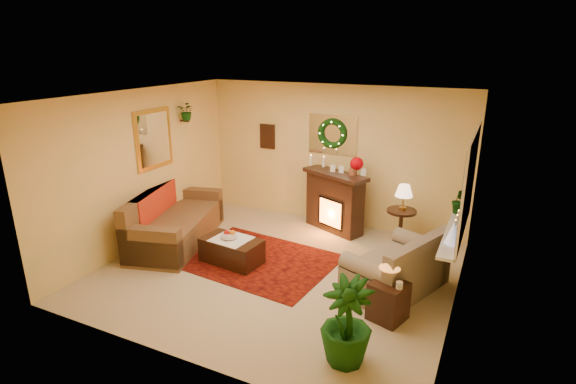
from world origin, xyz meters
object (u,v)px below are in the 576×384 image
at_px(end_table_square, 388,299).
at_px(coffee_table, 232,250).
at_px(fireplace, 335,201).
at_px(side_table_round, 400,227).
at_px(loveseat, 397,261).
at_px(sofa, 176,219).

xyz_separation_m(end_table_square, coffee_table, (-2.57, 0.46, -0.06)).
relative_size(fireplace, side_table_round, 1.76).
distance_m(end_table_square, coffee_table, 2.61).
bearing_deg(coffee_table, side_table_round, 44.78).
xyz_separation_m(fireplace, side_table_round, (1.24, -0.17, -0.23)).
bearing_deg(loveseat, coffee_table, -151.47).
relative_size(fireplace, loveseat, 0.77).
height_order(side_table_round, end_table_square, side_table_round).
bearing_deg(side_table_round, loveseat, -79.97).
bearing_deg(fireplace, coffee_table, -93.25).
distance_m(sofa, loveseat, 3.75).
distance_m(fireplace, loveseat, 2.23).
bearing_deg(loveseat, fireplace, 154.04).
bearing_deg(coffee_table, loveseat, 13.22).
xyz_separation_m(sofa, end_table_square, (3.83, -0.71, -0.16)).
bearing_deg(side_table_round, fireplace, 172.26).
bearing_deg(side_table_round, end_table_square, -81.27).
xyz_separation_m(fireplace, loveseat, (1.50, -1.64, -0.13)).
bearing_deg(loveseat, side_table_round, 121.51).
distance_m(sofa, coffee_table, 1.31).
bearing_deg(side_table_round, coffee_table, -141.38).
relative_size(fireplace, coffee_table, 1.20).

